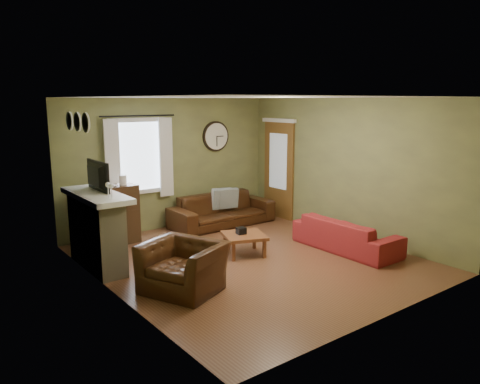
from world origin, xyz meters
TOP-DOWN VIEW (x-y plane):
  - floor at (0.00, 0.00)m, footprint 4.60×5.20m
  - ceiling at (0.00, 0.00)m, footprint 4.60×5.20m
  - wall_left at (-2.30, 0.00)m, footprint 0.00×5.20m
  - wall_right at (2.30, 0.00)m, footprint 0.00×5.20m
  - wall_back at (0.00, 2.60)m, footprint 4.60×0.00m
  - wall_front at (0.00, -2.60)m, footprint 4.60×0.00m
  - fireplace at (-2.10, 1.15)m, footprint 0.40×1.40m
  - firebox at (-1.91, 1.15)m, footprint 0.04×0.60m
  - mantel at (-2.07, 1.15)m, footprint 0.58×1.60m
  - tv at (-2.05, 1.30)m, footprint 0.08×0.60m
  - tv_screen at (-1.97, 1.30)m, footprint 0.02×0.62m
  - medallion_left at (-2.28, 0.80)m, footprint 0.28×0.28m
  - medallion_mid at (-2.28, 1.15)m, footprint 0.28×0.28m
  - medallion_right at (-2.28, 1.50)m, footprint 0.28×0.28m
  - window_pane at (-0.70, 2.58)m, footprint 1.00×0.02m
  - curtain_rod at (-0.70, 2.48)m, footprint 0.03×0.03m
  - curtain_left at (-1.25, 2.48)m, footprint 0.28×0.04m
  - curtain_right at (-0.15, 2.48)m, footprint 0.28×0.04m
  - wall_clock at (1.10, 2.55)m, footprint 0.64×0.06m
  - door at (2.27, 1.85)m, footprint 0.05×0.90m
  - bookshelf at (-1.43, 2.15)m, footprint 0.89×0.38m
  - book at (-1.52, 2.14)m, footprint 0.19×0.24m
  - sofa_brown at (0.88, 2.04)m, footprint 2.20×0.86m
  - pillow_left at (0.91, 2.09)m, footprint 0.45×0.23m
  - pillow_right at (1.04, 2.03)m, footprint 0.42×0.23m
  - sofa_red at (1.65, -0.61)m, footprint 0.75×1.91m
  - armchair at (-1.50, -0.43)m, footprint 1.24×1.30m
  - coffee_table at (0.09, 0.27)m, footprint 0.85×0.85m
  - tissue_box at (0.05, 0.31)m, footprint 0.17×0.17m
  - wine_glass_a at (-2.05, 0.58)m, footprint 0.08×0.08m
  - wine_glass_b at (-2.05, 0.71)m, footprint 0.08×0.08m

SIDE VIEW (x-z plane):
  - floor at x=0.00m, z-range 0.00..0.00m
  - coffee_table at x=0.09m, z-range 0.00..0.35m
  - sofa_red at x=1.65m, z-range 0.00..0.56m
  - firebox at x=-1.91m, z-range 0.02..0.57m
  - sofa_brown at x=0.88m, z-range 0.00..0.64m
  - armchair at x=-1.50m, z-range 0.00..0.67m
  - tissue_box at x=0.05m, z-range 0.34..0.46m
  - bookshelf at x=-1.43m, z-range 0.00..1.06m
  - fireplace at x=-2.10m, z-range 0.00..1.10m
  - pillow_left at x=0.91m, z-range 0.34..0.76m
  - pillow_right at x=1.04m, z-range 0.35..0.75m
  - book at x=-1.52m, z-range 0.95..0.97m
  - door at x=2.27m, z-range 0.00..2.10m
  - mantel at x=-2.07m, z-range 1.10..1.18m
  - wine_glass_a at x=-2.05m, z-range 1.18..1.40m
  - wine_glass_b at x=-2.05m, z-range 1.18..1.40m
  - wall_left at x=-2.30m, z-range 0.00..2.60m
  - wall_right at x=2.30m, z-range 0.00..2.60m
  - wall_back at x=0.00m, z-range 0.00..2.60m
  - wall_front at x=0.00m, z-range 0.00..2.60m
  - tv at x=-2.05m, z-range 1.18..1.53m
  - tv_screen at x=-1.97m, z-range 1.23..1.59m
  - curtain_left at x=-1.25m, z-range 0.67..2.23m
  - curtain_right at x=-0.15m, z-range 0.67..2.23m
  - window_pane at x=-0.70m, z-range 0.85..2.15m
  - wall_clock at x=1.10m, z-range 1.48..2.12m
  - medallion_left at x=-2.28m, z-range 2.24..2.26m
  - medallion_mid at x=-2.28m, z-range 2.24..2.26m
  - medallion_right at x=-2.28m, z-range 2.24..2.26m
  - curtain_rod at x=-0.70m, z-range 1.52..3.02m
  - ceiling at x=0.00m, z-range 2.60..2.60m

